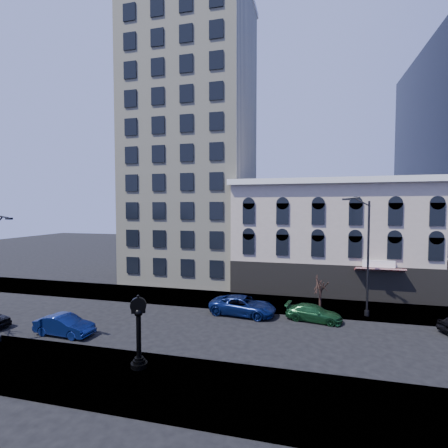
# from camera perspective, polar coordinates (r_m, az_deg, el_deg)

# --- Properties ---
(ground) EXTENTS (160.00, 160.00, 0.00)m
(ground) POSITION_cam_1_polar(r_m,az_deg,el_deg) (26.91, -6.52, -17.65)
(ground) COLOR black
(ground) RESTS_ON ground
(sidewalk_far) EXTENTS (160.00, 6.00, 0.12)m
(sidewalk_far) POSITION_cam_1_polar(r_m,az_deg,el_deg) (34.13, -1.67, -13.06)
(sidewalk_far) COLOR gray
(sidewalk_far) RESTS_ON ground
(sidewalk_near) EXTENTS (160.00, 6.00, 0.12)m
(sidewalk_near) POSITION_cam_1_polar(r_m,az_deg,el_deg) (20.25, -15.33, -24.78)
(sidewalk_near) COLOR gray
(sidewalk_near) RESTS_ON ground
(cream_tower) EXTENTS (15.90, 15.40, 42.50)m
(cream_tower) POSITION_cam_1_polar(r_m,az_deg,el_deg) (46.12, -5.48, 15.24)
(cream_tower) COLOR beige
(cream_tower) RESTS_ON ground
(victorian_row) EXTENTS (22.60, 11.19, 12.50)m
(victorian_row) POSITION_cam_1_polar(r_m,az_deg,el_deg) (39.74, 18.49, -2.23)
(victorian_row) COLOR #BEAD9D
(victorian_row) RESTS_ON ground
(street_clock) EXTENTS (0.97, 0.97, 4.28)m
(street_clock) POSITION_cam_1_polar(r_m,az_deg,el_deg) (20.52, -14.77, -18.26)
(street_clock) COLOR black
(street_clock) RESTS_ON sidewalk_near
(street_lamp_near) EXTENTS (2.26, 0.86, 8.94)m
(street_lamp_near) POSITION_cam_1_polar(r_m,az_deg,el_deg) (26.60, -34.69, -3.15)
(street_lamp_near) COLOR black
(street_lamp_near) RESTS_ON sidewalk_near
(street_lamp_far) EXTENTS (2.58, 1.24, 10.46)m
(street_lamp_far) POSITION_cam_1_polar(r_m,az_deg,el_deg) (30.34, 22.69, -0.02)
(street_lamp_far) COLOR black
(street_lamp_far) RESTS_ON sidewalk_far
(bare_tree_far) EXTENTS (2.18, 2.18, 3.74)m
(bare_tree_far) POSITION_cam_1_polar(r_m,az_deg,el_deg) (30.68, 16.58, -9.48)
(bare_tree_far) COLOR black
(bare_tree_far) RESTS_ON sidewalk_far
(car_near_b) EXTENTS (4.57, 1.80, 1.48)m
(car_near_b) POSITION_cam_1_polar(r_m,az_deg,el_deg) (27.75, -26.24, -15.67)
(car_near_b) COLOR #0C194C
(car_near_b) RESTS_ON ground
(car_far_a) EXTENTS (6.11, 3.40, 1.62)m
(car_far_a) POSITION_cam_1_polar(r_m,az_deg,el_deg) (29.47, 3.33, -14.14)
(car_far_a) COLOR #0C194C
(car_far_a) RESTS_ON ground
(car_far_b) EXTENTS (4.85, 2.66, 1.33)m
(car_far_b) POSITION_cam_1_polar(r_m,az_deg,el_deg) (28.97, 15.48, -14.84)
(car_far_b) COLOR #143F1E
(car_far_b) RESTS_ON ground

